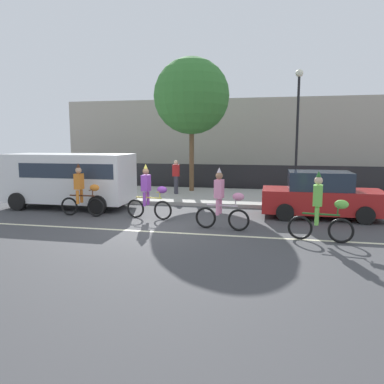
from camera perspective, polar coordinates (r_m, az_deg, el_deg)
name	(u,v)px	position (r m, az deg, el deg)	size (l,w,h in m)	color
ground_plane	(151,228)	(11.89, -6.26, -5.42)	(80.00, 80.00, 0.00)	#424244
road_centre_line	(146,231)	(11.43, -7.05, -5.96)	(36.00, 0.14, 0.01)	beige
sidewalk_curb	(193,195)	(18.05, 0.20, -0.53)	(60.00, 5.00, 0.15)	#9E9B93
fence_line	(204,177)	(20.80, 1.84, 2.32)	(40.00, 0.08, 1.40)	black
building_backdrop	(267,140)	(28.98, 11.41, 7.76)	(28.00, 8.00, 5.44)	#B2A899
parade_cyclist_orange	(82,193)	(14.00, -16.38, -0.16)	(1.72, 0.50, 1.92)	black
parade_cyclist_purple	(149,195)	(13.04, -6.55, -0.47)	(1.72, 0.51, 1.92)	black
parade_cyclist_pink	(223,203)	(11.44, 4.68, -1.62)	(1.71, 0.52, 1.92)	black
parade_cyclist_lime	(322,211)	(10.66, 19.14, -2.75)	(1.71, 0.52, 1.92)	black
parked_van_white	(71,176)	(15.86, -17.94, 2.28)	(5.00, 2.22, 2.18)	white
parked_car_red	(321,196)	(13.97, 19.04, -0.55)	(4.10, 1.92, 1.64)	#AD1E1E
street_lamp_post	(298,113)	(18.78, 15.83, 11.46)	(0.36, 0.36, 5.86)	black
street_tree_near_lamp	(192,96)	(19.18, -0.06, 14.38)	(3.77, 3.77, 6.63)	brown
pedestrian_onlooker	(176,176)	(18.05, -2.45, 2.45)	(0.32, 0.20, 1.62)	#33333D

